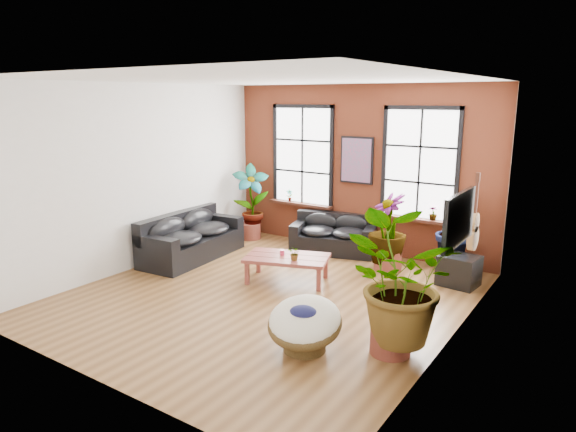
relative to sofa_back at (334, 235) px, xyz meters
name	(u,v)px	position (x,y,z in m)	size (l,w,h in m)	color
room	(272,191)	(0.30, -2.68, 1.38)	(6.04, 6.54, 3.54)	brown
sofa_back	(334,235)	(0.00, 0.00, 0.00)	(1.92, 1.31, 0.80)	black
sofa_left	(190,238)	(-2.27, -2.01, 0.05)	(1.16, 2.40, 0.92)	black
coffee_table	(287,259)	(0.18, -2.07, 0.05)	(1.65, 1.26, 0.56)	brown
papasan_chair	(305,323)	(1.80, -4.09, 0.01)	(1.18, 1.19, 0.73)	#513C1D
poster	(357,160)	(0.30, 0.36, 1.59)	(0.74, 0.06, 0.98)	black
tv_wall_unit	(463,222)	(3.23, -2.23, 1.18)	(0.13, 1.86, 1.20)	black
media_box	(459,271)	(2.80, -0.57, -0.09)	(0.70, 0.61, 0.54)	black
pot_back_left	(250,231)	(-2.15, -0.18, -0.18)	(0.65, 0.65, 0.37)	brown
pot_back_right	(450,264)	(2.49, 0.00, -0.19)	(0.60, 0.60, 0.35)	brown
pot_right_wall	(391,339)	(2.77, -3.54, -0.17)	(0.62, 0.62, 0.39)	brown
pot_mid	(388,260)	(1.43, -0.47, -0.17)	(0.58, 0.58, 0.38)	brown
floor_plant_back_left	(251,199)	(-2.12, -0.14, 0.58)	(0.84, 0.57, 1.59)	#204612
floor_plant_back_right	(453,229)	(2.48, 0.04, 0.49)	(0.77, 0.62, 1.40)	#204612
floor_plant_right_wall	(396,282)	(2.79, -3.53, 0.60)	(1.46, 1.26, 1.62)	#204612
floor_plant_mid	(388,228)	(1.39, -0.47, 0.45)	(0.75, 0.75, 1.34)	#204612
table_plant	(295,253)	(0.42, -2.19, 0.23)	(0.23, 0.20, 0.25)	#204612
sill_plant_left	(290,195)	(-1.35, 0.30, 0.67)	(0.14, 0.10, 0.27)	#204612
sill_plant_right	(433,213)	(2.00, 0.30, 0.67)	(0.15, 0.15, 0.27)	#204612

